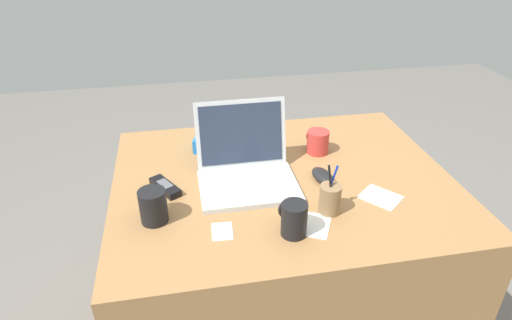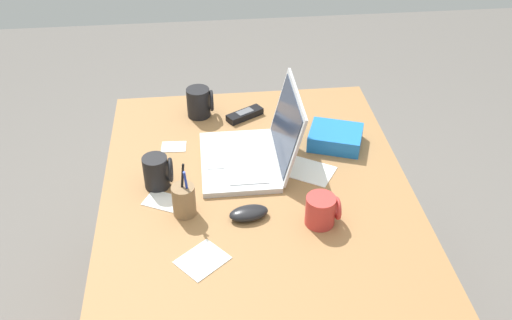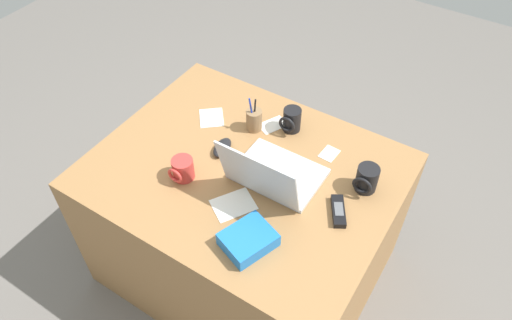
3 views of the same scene
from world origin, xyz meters
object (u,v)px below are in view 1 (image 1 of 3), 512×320
computer_mouse (323,176)px  pen_holder (330,199)px  coffee_mug_white (294,218)px  coffee_mug_spare (153,205)px  laptop (246,168)px  cordless_phone (165,186)px  coffee_mug_tall (318,141)px  snack_bag (216,139)px

computer_mouse → pen_holder: (-0.04, -0.18, 0.03)m
coffee_mug_white → coffee_mug_spare: size_ratio=0.98×
laptop → coffee_mug_spare: (-0.31, -0.16, 0.00)m
pen_holder → coffee_mug_spare: bearing=173.6°
coffee_mug_white → cordless_phone: 0.47m
laptop → pen_holder: 0.32m
coffee_mug_white → coffee_mug_tall: (0.22, 0.46, -0.01)m
computer_mouse → coffee_mug_white: bearing=-133.6°
coffee_mug_spare → cordless_phone: 0.17m
coffee_mug_white → cordless_phone: (-0.36, 0.30, -0.04)m
pen_holder → snack_bag: bearing=120.6°
snack_bag → coffee_mug_spare: bearing=-117.8°
pen_holder → coffee_mug_tall: bearing=78.0°
coffee_mug_tall → pen_holder: pen_holder is taller
cordless_phone → pen_holder: (0.50, -0.22, 0.04)m
coffee_mug_tall → laptop: bearing=-152.9°
coffee_mug_tall → coffee_mug_spare: size_ratio=0.89×
laptop → snack_bag: bearing=104.9°
coffee_mug_white → coffee_mug_tall: 0.50m
coffee_mug_white → cordless_phone: size_ratio=0.75×
coffee_mug_spare → coffee_mug_tall: bearing=27.6°
coffee_mug_tall → snack_bag: coffee_mug_tall is taller
computer_mouse → laptop: bearing=160.8°
coffee_mug_white → coffee_mug_spare: 0.42m
computer_mouse → cordless_phone: size_ratio=0.81×
laptop → coffee_mug_tall: size_ratio=3.45×
snack_bag → coffee_mug_tall: bearing=-18.1°
coffee_mug_spare → laptop: bearing=28.1°
pen_holder → snack_bag: (-0.30, 0.50, -0.02)m
coffee_mug_tall → snack_bag: size_ratio=0.56×
computer_mouse → coffee_mug_spare: bearing=-177.7°
coffee_mug_white → coffee_mug_tall: size_ratio=1.10×
laptop → coffee_mug_tall: bearing=27.1°
coffee_mug_tall → pen_holder: size_ratio=0.57×
coffee_mug_spare → snack_bag: bearing=62.2°
coffee_mug_white → pen_holder: 0.16m
coffee_mug_tall → pen_holder: 0.39m
cordless_phone → coffee_mug_tall: bearing=15.2°
cordless_phone → laptop: bearing=0.5°
laptop → computer_mouse: laptop is taller
coffee_mug_white → computer_mouse: bearing=56.1°
coffee_mug_tall → coffee_mug_spare: bearing=-152.4°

